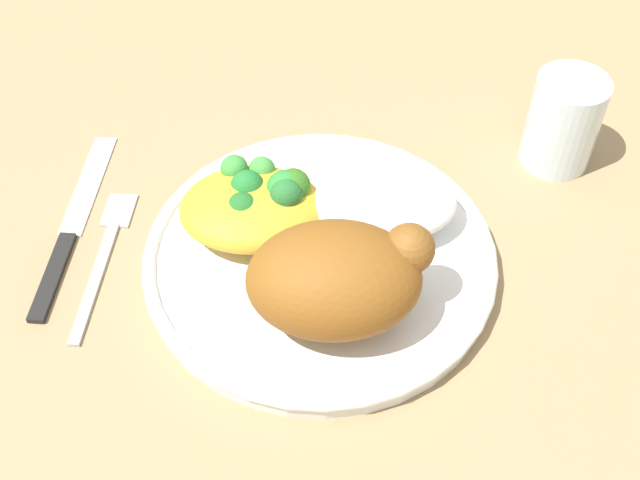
{
  "coord_description": "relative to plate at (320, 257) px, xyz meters",
  "views": [
    {
      "loc": [
        -0.01,
        -0.37,
        0.45
      ],
      "look_at": [
        0.0,
        0.0,
        0.03
      ],
      "focal_mm": 44.98,
      "sensor_mm": 36.0,
      "label": 1
    }
  ],
  "objects": [
    {
      "name": "knife",
      "position": [
        -0.19,
        0.03,
        -0.01
      ],
      "size": [
        0.04,
        0.19,
        0.01
      ],
      "color": "black",
      "rests_on": "ground_plane"
    },
    {
      "name": "plate",
      "position": [
        0.0,
        0.0,
        0.0
      ],
      "size": [
        0.25,
        0.25,
        0.02
      ],
      "color": "white",
      "rests_on": "ground_plane"
    },
    {
      "name": "rice_pile",
      "position": [
        0.05,
        0.03,
        0.03
      ],
      "size": [
        0.11,
        0.07,
        0.03
      ],
      "primitive_type": "ellipsoid",
      "color": "white",
      "rests_on": "plate"
    },
    {
      "name": "water_glass",
      "position": [
        0.19,
        0.11,
        0.03
      ],
      "size": [
        0.06,
        0.06,
        0.08
      ],
      "primitive_type": "cylinder",
      "color": "silver",
      "rests_on": "ground_plane"
    },
    {
      "name": "fork",
      "position": [
        -0.16,
        0.01,
        -0.01
      ],
      "size": [
        0.03,
        0.14,
        0.01
      ],
      "color": "#B2B2B7",
      "rests_on": "ground_plane"
    },
    {
      "name": "mac_cheese_with_broccoli",
      "position": [
        -0.04,
        0.03,
        0.03
      ],
      "size": [
        0.1,
        0.08,
        0.04
      ],
      "color": "gold",
      "rests_on": "plate"
    },
    {
      "name": "ground_plane",
      "position": [
        0.0,
        0.0,
        -0.01
      ],
      "size": [
        2.0,
        2.0,
        0.0
      ],
      "primitive_type": "plane",
      "color": "#997F57"
    },
    {
      "name": "roasted_chicken",
      "position": [
        0.01,
        -0.05,
        0.04
      ],
      "size": [
        0.12,
        0.08,
        0.07
      ],
      "color": "brown",
      "rests_on": "plate"
    }
  ]
}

